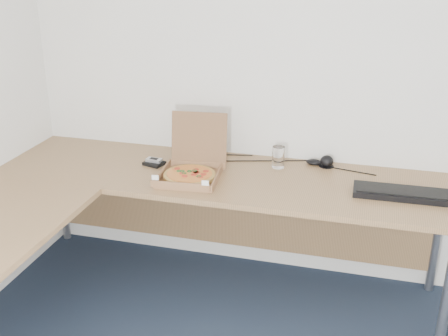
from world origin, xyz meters
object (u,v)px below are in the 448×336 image
(desk, at_px, (136,205))
(drinking_glass, at_px, (278,157))
(wallet, at_px, (154,163))
(keyboard, at_px, (401,193))
(pizza_box, at_px, (191,171))

(desk, height_order, drinking_glass, drinking_glass)
(desk, xyz_separation_m, wallet, (-0.08, 0.46, 0.04))
(desk, xyz_separation_m, drinking_glass, (0.61, 0.61, 0.09))
(drinking_glass, relative_size, keyboard, 0.26)
(desk, distance_m, drinking_glass, 0.87)
(pizza_box, relative_size, drinking_glass, 2.95)
(keyboard, bearing_deg, desk, -163.81)
(desk, relative_size, pizza_box, 6.86)
(wallet, bearing_deg, pizza_box, -8.73)
(drinking_glass, bearing_deg, wallet, -167.91)
(keyboard, height_order, wallet, keyboard)
(pizza_box, relative_size, wallet, 3.39)
(desk, height_order, wallet, wallet)
(pizza_box, xyz_separation_m, drinking_glass, (0.43, 0.28, 0.02))
(desk, bearing_deg, drinking_glass, 45.21)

